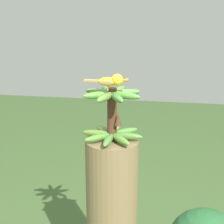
# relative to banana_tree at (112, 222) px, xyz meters

# --- Properties ---
(banana_tree) EXTENTS (0.26, 0.26, 0.91)m
(banana_tree) POSITION_rel_banana_tree_xyz_m (0.00, 0.00, 0.00)
(banana_tree) COLOR olive
(banana_tree) RESTS_ON ground
(banana_bunch) EXTENTS (0.30, 0.30, 0.26)m
(banana_bunch) POSITION_rel_banana_tree_xyz_m (0.00, -0.00, 0.58)
(banana_bunch) COLOR #4C2D1E
(banana_bunch) RESTS_ON banana_tree
(perched_bird) EXTENTS (0.05, 0.20, 0.08)m
(perched_bird) POSITION_rel_banana_tree_xyz_m (-0.04, -0.01, 0.76)
(perched_bird) COLOR #C68933
(perched_bird) RESTS_ON banana_bunch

